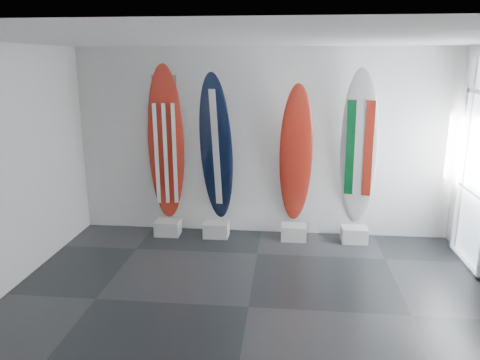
# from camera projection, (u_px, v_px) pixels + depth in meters

# --- Properties ---
(floor) EXTENTS (6.00, 6.00, 0.00)m
(floor) POSITION_uv_depth(u_px,v_px,m) (248.00, 307.00, 5.41)
(floor) COLOR black
(floor) RESTS_ON ground
(ceiling) EXTENTS (6.00, 6.00, 0.00)m
(ceiling) POSITION_uv_depth(u_px,v_px,m) (250.00, 39.00, 4.66)
(ceiling) COLOR white
(ceiling) RESTS_ON wall_back
(wall_back) EXTENTS (6.00, 0.00, 6.00)m
(wall_back) POSITION_uv_depth(u_px,v_px,m) (262.00, 143.00, 7.44)
(wall_back) COLOR white
(wall_back) RESTS_ON ground
(wall_front) EXTENTS (6.00, 0.00, 6.00)m
(wall_front) POSITION_uv_depth(u_px,v_px,m) (212.00, 295.00, 2.63)
(wall_front) COLOR white
(wall_front) RESTS_ON ground
(display_block_usa) EXTENTS (0.40, 0.30, 0.24)m
(display_block_usa) POSITION_uv_depth(u_px,v_px,m) (168.00, 228.00, 7.63)
(display_block_usa) COLOR silver
(display_block_usa) RESTS_ON floor
(surfboard_usa) EXTENTS (0.61, 0.39, 2.52)m
(surfboard_usa) POSITION_uv_depth(u_px,v_px,m) (166.00, 144.00, 7.38)
(surfboard_usa) COLOR maroon
(surfboard_usa) RESTS_ON display_block_usa
(display_block_navy) EXTENTS (0.40, 0.30, 0.24)m
(display_block_navy) POSITION_uv_depth(u_px,v_px,m) (216.00, 229.00, 7.55)
(display_block_navy) COLOR silver
(display_block_navy) RESTS_ON floor
(surfboard_navy) EXTENTS (0.62, 0.53, 2.40)m
(surfboard_navy) POSITION_uv_depth(u_px,v_px,m) (216.00, 149.00, 7.32)
(surfboard_navy) COLOR black
(surfboard_navy) RESTS_ON display_block_navy
(display_block_swiss) EXTENTS (0.40, 0.30, 0.24)m
(display_block_swiss) POSITION_uv_depth(u_px,v_px,m) (294.00, 232.00, 7.43)
(display_block_swiss) COLOR silver
(display_block_swiss) RESTS_ON floor
(surfboard_swiss) EXTENTS (0.52, 0.48, 2.24)m
(surfboard_swiss) POSITION_uv_depth(u_px,v_px,m) (296.00, 155.00, 7.21)
(surfboard_swiss) COLOR maroon
(surfboard_swiss) RESTS_ON display_block_swiss
(display_block_italy) EXTENTS (0.40, 0.30, 0.24)m
(display_block_italy) POSITION_uv_depth(u_px,v_px,m) (354.00, 234.00, 7.33)
(display_block_italy) COLOR silver
(display_block_italy) RESTS_ON floor
(surfboard_italy) EXTENTS (0.65, 0.58, 2.47)m
(surfboard_italy) POSITION_uv_depth(u_px,v_px,m) (359.00, 149.00, 7.09)
(surfboard_italy) COLOR silver
(surfboard_italy) RESTS_ON display_block_italy
(wall_outlet) EXTENTS (0.09, 0.02, 0.13)m
(wall_outlet) POSITION_uv_depth(u_px,v_px,m) (119.00, 207.00, 7.96)
(wall_outlet) COLOR silver
(wall_outlet) RESTS_ON wall_back
(glass_door) EXTENTS (0.12, 1.16, 2.85)m
(glass_door) POSITION_uv_depth(u_px,v_px,m) (478.00, 165.00, 6.25)
(glass_door) COLOR white
(glass_door) RESTS_ON floor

